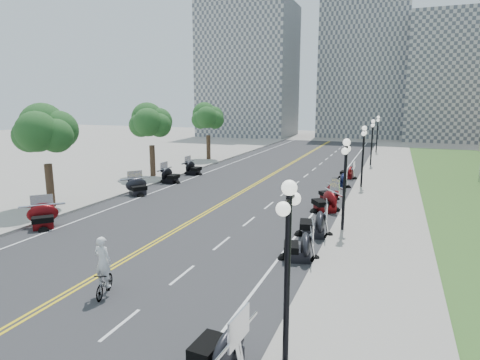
% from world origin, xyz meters
% --- Properties ---
extents(ground, '(160.00, 160.00, 0.00)m').
position_xyz_m(ground, '(0.00, 0.00, 0.00)').
color(ground, gray).
extents(road, '(16.00, 90.00, 0.01)m').
position_xyz_m(road, '(0.00, 10.00, 0.00)').
color(road, '#333335').
rests_on(road, ground).
extents(centerline_yellow_a, '(0.12, 90.00, 0.00)m').
position_xyz_m(centerline_yellow_a, '(-0.12, 10.00, 0.01)').
color(centerline_yellow_a, yellow).
rests_on(centerline_yellow_a, road).
extents(centerline_yellow_b, '(0.12, 90.00, 0.00)m').
position_xyz_m(centerline_yellow_b, '(0.12, 10.00, 0.01)').
color(centerline_yellow_b, yellow).
rests_on(centerline_yellow_b, road).
extents(edge_line_north, '(0.12, 90.00, 0.00)m').
position_xyz_m(edge_line_north, '(6.40, 10.00, 0.01)').
color(edge_line_north, white).
rests_on(edge_line_north, road).
extents(edge_line_south, '(0.12, 90.00, 0.00)m').
position_xyz_m(edge_line_south, '(-6.40, 10.00, 0.01)').
color(edge_line_south, white).
rests_on(edge_line_south, road).
extents(lane_dash_4, '(0.12, 2.00, 0.00)m').
position_xyz_m(lane_dash_4, '(3.20, -8.00, 0.01)').
color(lane_dash_4, white).
rests_on(lane_dash_4, road).
extents(lane_dash_5, '(0.12, 2.00, 0.00)m').
position_xyz_m(lane_dash_5, '(3.20, -4.00, 0.01)').
color(lane_dash_5, white).
rests_on(lane_dash_5, road).
extents(lane_dash_6, '(0.12, 2.00, 0.00)m').
position_xyz_m(lane_dash_6, '(3.20, 0.00, 0.01)').
color(lane_dash_6, white).
rests_on(lane_dash_6, road).
extents(lane_dash_7, '(0.12, 2.00, 0.00)m').
position_xyz_m(lane_dash_7, '(3.20, 4.00, 0.01)').
color(lane_dash_7, white).
rests_on(lane_dash_7, road).
extents(lane_dash_8, '(0.12, 2.00, 0.00)m').
position_xyz_m(lane_dash_8, '(3.20, 8.00, 0.01)').
color(lane_dash_8, white).
rests_on(lane_dash_8, road).
extents(lane_dash_9, '(0.12, 2.00, 0.00)m').
position_xyz_m(lane_dash_9, '(3.20, 12.00, 0.01)').
color(lane_dash_9, white).
rests_on(lane_dash_9, road).
extents(lane_dash_10, '(0.12, 2.00, 0.00)m').
position_xyz_m(lane_dash_10, '(3.20, 16.00, 0.01)').
color(lane_dash_10, white).
rests_on(lane_dash_10, road).
extents(lane_dash_11, '(0.12, 2.00, 0.00)m').
position_xyz_m(lane_dash_11, '(3.20, 20.00, 0.01)').
color(lane_dash_11, white).
rests_on(lane_dash_11, road).
extents(lane_dash_12, '(0.12, 2.00, 0.00)m').
position_xyz_m(lane_dash_12, '(3.20, 24.00, 0.01)').
color(lane_dash_12, white).
rests_on(lane_dash_12, road).
extents(lane_dash_13, '(0.12, 2.00, 0.00)m').
position_xyz_m(lane_dash_13, '(3.20, 28.00, 0.01)').
color(lane_dash_13, white).
rests_on(lane_dash_13, road).
extents(lane_dash_14, '(0.12, 2.00, 0.00)m').
position_xyz_m(lane_dash_14, '(3.20, 32.00, 0.01)').
color(lane_dash_14, white).
rests_on(lane_dash_14, road).
extents(lane_dash_15, '(0.12, 2.00, 0.00)m').
position_xyz_m(lane_dash_15, '(3.20, 36.00, 0.01)').
color(lane_dash_15, white).
rests_on(lane_dash_15, road).
extents(lane_dash_16, '(0.12, 2.00, 0.00)m').
position_xyz_m(lane_dash_16, '(3.20, 40.00, 0.01)').
color(lane_dash_16, white).
rests_on(lane_dash_16, road).
extents(lane_dash_17, '(0.12, 2.00, 0.00)m').
position_xyz_m(lane_dash_17, '(3.20, 44.00, 0.01)').
color(lane_dash_17, white).
rests_on(lane_dash_17, road).
extents(lane_dash_18, '(0.12, 2.00, 0.00)m').
position_xyz_m(lane_dash_18, '(3.20, 48.00, 0.01)').
color(lane_dash_18, white).
rests_on(lane_dash_18, road).
extents(lane_dash_19, '(0.12, 2.00, 0.00)m').
position_xyz_m(lane_dash_19, '(3.20, 52.00, 0.01)').
color(lane_dash_19, white).
rests_on(lane_dash_19, road).
extents(sidewalk_north, '(5.00, 90.00, 0.15)m').
position_xyz_m(sidewalk_north, '(10.50, 10.00, 0.07)').
color(sidewalk_north, '#9E9991').
rests_on(sidewalk_north, ground).
extents(sidewalk_south, '(5.00, 90.00, 0.15)m').
position_xyz_m(sidewalk_south, '(-10.50, 10.00, 0.07)').
color(sidewalk_south, '#9E9991').
rests_on(sidewalk_south, ground).
extents(distant_block_a, '(18.00, 14.00, 26.00)m').
position_xyz_m(distant_block_a, '(-18.00, 62.00, 13.00)').
color(distant_block_a, gray).
rests_on(distant_block_a, ground).
extents(distant_block_b, '(16.00, 12.00, 30.00)m').
position_xyz_m(distant_block_b, '(4.00, 68.00, 15.00)').
color(distant_block_b, gray).
rests_on(distant_block_b, ground).
extents(distant_block_c, '(20.00, 14.00, 22.00)m').
position_xyz_m(distant_block_c, '(22.00, 65.00, 11.00)').
color(distant_block_c, gray).
rests_on(distant_block_c, ground).
extents(street_lamp_1, '(0.50, 1.20, 4.90)m').
position_xyz_m(street_lamp_1, '(8.60, -8.00, 2.60)').
color(street_lamp_1, black).
rests_on(street_lamp_1, sidewalk_north).
extents(street_lamp_2, '(0.50, 1.20, 4.90)m').
position_xyz_m(street_lamp_2, '(8.60, 4.00, 2.60)').
color(street_lamp_2, black).
rests_on(street_lamp_2, sidewalk_north).
extents(street_lamp_3, '(0.50, 1.20, 4.90)m').
position_xyz_m(street_lamp_3, '(8.60, 16.00, 2.60)').
color(street_lamp_3, black).
rests_on(street_lamp_3, sidewalk_north).
extents(street_lamp_4, '(0.50, 1.20, 4.90)m').
position_xyz_m(street_lamp_4, '(8.60, 28.00, 2.60)').
color(street_lamp_4, black).
rests_on(street_lamp_4, sidewalk_north).
extents(street_lamp_5, '(0.50, 1.20, 4.90)m').
position_xyz_m(street_lamp_5, '(8.60, 40.00, 2.60)').
color(street_lamp_5, black).
rests_on(street_lamp_5, sidewalk_north).
extents(tree_2, '(4.80, 4.80, 9.20)m').
position_xyz_m(tree_2, '(-10.00, 2.00, 4.75)').
color(tree_2, '#235619').
rests_on(tree_2, sidewalk_south).
extents(tree_3, '(4.80, 4.80, 9.20)m').
position_xyz_m(tree_3, '(-10.00, 14.00, 4.75)').
color(tree_3, '#235619').
rests_on(tree_3, sidewalk_south).
extents(tree_4, '(4.80, 4.80, 9.20)m').
position_xyz_m(tree_4, '(-10.00, 26.00, 4.75)').
color(tree_4, '#235619').
rests_on(tree_4, sidewalk_south).
extents(motorcycle_n_3, '(2.22, 2.22, 1.45)m').
position_xyz_m(motorcycle_n_3, '(7.01, -8.85, 0.73)').
color(motorcycle_n_3, black).
rests_on(motorcycle_n_3, road).
extents(motorcycle_n_5, '(2.50, 2.50, 1.45)m').
position_xyz_m(motorcycle_n_5, '(7.25, -0.66, 0.72)').
color(motorcycle_n_5, black).
rests_on(motorcycle_n_5, road).
extents(motorcycle_n_6, '(2.62, 2.62, 1.56)m').
position_xyz_m(motorcycle_n_6, '(7.25, 2.79, 0.78)').
color(motorcycle_n_6, black).
rests_on(motorcycle_n_6, road).
extents(motorcycle_n_7, '(3.07, 3.07, 1.54)m').
position_xyz_m(motorcycle_n_7, '(7.02, 7.80, 0.77)').
color(motorcycle_n_7, '#590A0C').
rests_on(motorcycle_n_7, road).
extents(motorcycle_n_8, '(2.53, 2.53, 1.26)m').
position_xyz_m(motorcycle_n_8, '(6.76, 10.99, 0.63)').
color(motorcycle_n_8, '#590A0C').
rests_on(motorcycle_n_8, road).
extents(motorcycle_n_9, '(2.23, 2.23, 1.37)m').
position_xyz_m(motorcycle_n_9, '(6.86, 15.81, 0.68)').
color(motorcycle_n_9, black).
rests_on(motorcycle_n_9, road).
extents(motorcycle_n_10, '(2.02, 2.02, 1.32)m').
position_xyz_m(motorcycle_n_10, '(7.04, 20.02, 0.66)').
color(motorcycle_n_10, '#590A0C').
rests_on(motorcycle_n_10, road).
extents(motorcycle_s_5, '(2.94, 2.94, 1.46)m').
position_xyz_m(motorcycle_s_5, '(-7.17, -1.32, 0.73)').
color(motorcycle_s_5, '#590A0C').
rests_on(motorcycle_s_5, road).
extents(motorcycle_s_7, '(2.88, 2.88, 1.44)m').
position_xyz_m(motorcycle_s_7, '(-7.05, 7.43, 0.72)').
color(motorcycle_s_7, black).
rests_on(motorcycle_s_7, road).
extents(motorcycle_s_8, '(2.11, 2.11, 1.47)m').
position_xyz_m(motorcycle_s_8, '(-7.11, 12.27, 0.73)').
color(motorcycle_s_8, black).
rests_on(motorcycle_s_8, road).
extents(motorcycle_s_9, '(2.13, 2.13, 1.46)m').
position_xyz_m(motorcycle_s_9, '(-7.15, 16.63, 0.73)').
color(motorcycle_s_9, black).
rests_on(motorcycle_s_9, road).
extents(bicycle, '(0.94, 1.64, 0.95)m').
position_xyz_m(bicycle, '(1.40, -6.54, 0.48)').
color(bicycle, '#A51414').
rests_on(bicycle, road).
extents(cyclist_rider, '(0.69, 0.46, 1.90)m').
position_xyz_m(cyclist_rider, '(1.40, -6.54, 1.90)').
color(cyclist_rider, silver).
rests_on(cyclist_rider, bicycle).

